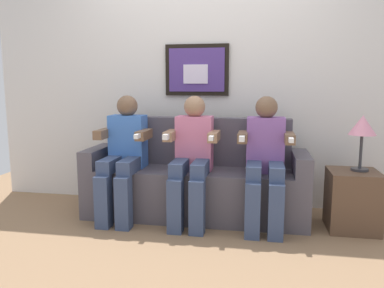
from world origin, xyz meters
name	(u,v)px	position (x,y,z in m)	size (l,w,h in m)	color
ground_plane	(189,228)	(0.00, 0.00, 0.00)	(5.72, 5.72, 0.00)	#8C6B4C
back_wall_assembly	(203,75)	(0.00, 0.76, 1.30)	(4.40, 0.10, 2.60)	silver
couch	(195,183)	(0.00, 0.33, 0.31)	(2.00, 0.58, 0.90)	#514C56
person_on_left	(124,152)	(-0.62, 0.16, 0.61)	(0.46, 0.56, 1.11)	#3F72CC
person_in_middle	(192,155)	(0.00, 0.16, 0.61)	(0.46, 0.56, 1.11)	pink
person_on_right	(265,157)	(0.62, 0.16, 0.61)	(0.46, 0.56, 1.11)	#8C59A5
side_table_right	(352,200)	(1.35, 0.22, 0.25)	(0.40, 0.40, 0.50)	brown
table_lamp	(362,128)	(1.40, 0.25, 0.86)	(0.22, 0.22, 0.46)	#333338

